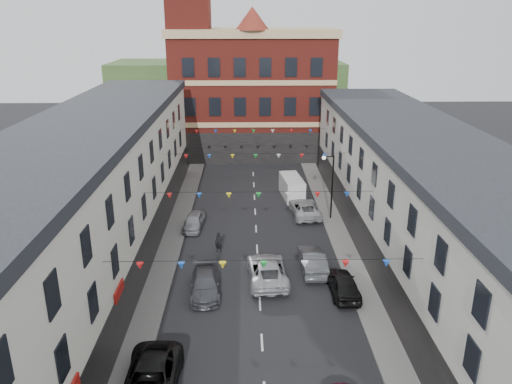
{
  "coord_description": "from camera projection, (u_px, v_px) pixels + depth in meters",
  "views": [
    {
      "loc": [
        -0.83,
        -27.7,
        17.35
      ],
      "look_at": [
        -0.06,
        9.13,
        4.39
      ],
      "focal_mm": 35.0,
      "sensor_mm": 36.0,
      "label": 1
    }
  ],
  "objects": [
    {
      "name": "pedestrian",
      "position": [
        219.0,
        243.0,
        38.64
      ],
      "size": [
        0.71,
        0.6,
        1.64
      ],
      "primitive_type": "imported",
      "rotation": [
        0.0,
        0.0,
        -0.42
      ],
      "color": "black",
      "rests_on": "ground"
    },
    {
      "name": "car_left_c",
      "position": [
        151.0,
        381.0,
        24.02
      ],
      "size": [
        2.62,
        5.69,
        1.58
      ],
      "primitive_type": "imported",
      "rotation": [
        0.0,
        0.0,
        -0.0
      ],
      "color": "black",
      "rests_on": "ground"
    },
    {
      "name": "car_right_f",
      "position": [
        305.0,
        208.0,
        45.87
      ],
      "size": [
        2.78,
        5.38,
        1.45
      ],
      "primitive_type": "imported",
      "rotation": [
        0.0,
        0.0,
        3.21
      ],
      "color": "#ABACB0",
      "rests_on": "ground"
    },
    {
      "name": "moving_car",
      "position": [
        267.0,
        270.0,
        34.54
      ],
      "size": [
        2.93,
        5.79,
        1.57
      ],
      "primitive_type": "imported",
      "rotation": [
        0.0,
        0.0,
        3.2
      ],
      "color": "#ABACB2",
      "rests_on": "ground"
    },
    {
      "name": "car_right_e",
      "position": [
        312.0,
        260.0,
        35.9
      ],
      "size": [
        1.75,
        4.81,
        1.58
      ],
      "primitive_type": "imported",
      "rotation": [
        0.0,
        0.0,
        3.16
      ],
      "color": "#484A4F",
      "rests_on": "ground"
    },
    {
      "name": "street_lamp",
      "position": [
        330.0,
        178.0,
        43.93
      ],
      "size": [
        1.1,
        0.36,
        6.0
      ],
      "color": "black",
      "rests_on": "ground"
    },
    {
      "name": "white_van",
      "position": [
        292.0,
        187.0,
        50.52
      ],
      "size": [
        2.36,
        4.91,
        2.09
      ],
      "primitive_type": "cube",
      "rotation": [
        0.0,
        0.0,
        0.12
      ],
      "color": "silver",
      "rests_on": "ground"
    },
    {
      "name": "car_left_e",
      "position": [
        194.0,
        221.0,
        43.05
      ],
      "size": [
        1.91,
        4.02,
        1.33
      ],
      "primitive_type": "imported",
      "rotation": [
        0.0,
        0.0,
        -0.09
      ],
      "color": "gray",
      "rests_on": "ground"
    },
    {
      "name": "terrace_right",
      "position": [
        446.0,
        227.0,
        31.46
      ],
      "size": [
        8.4,
        56.0,
        9.7
      ],
      "color": "beige",
      "rests_on": "ground"
    },
    {
      "name": "distant_hill",
      "position": [
        228.0,
        90.0,
        88.63
      ],
      "size": [
        40.0,
        14.0,
        10.0
      ],
      "primitive_type": "cube",
      "color": "#305025",
      "rests_on": "ground"
    },
    {
      "name": "pavement_left",
      "position": [
        157.0,
        288.0,
        33.62
      ],
      "size": [
        1.8,
        64.0,
        0.15
      ],
      "primitive_type": "cube",
      "color": "#605E5B",
      "rests_on": "ground"
    },
    {
      "name": "clock_tower",
      "position": [
        190.0,
        38.0,
        59.8
      ],
      "size": [
        5.6,
        5.6,
        30.0
      ],
      "color": "maroon",
      "rests_on": "ground"
    },
    {
      "name": "civic_building",
      "position": [
        252.0,
        92.0,
        64.98
      ],
      "size": [
        20.6,
        13.3,
        18.5
      ],
      "color": "maroon",
      "rests_on": "ground"
    },
    {
      "name": "car_left_d",
      "position": [
        205.0,
        284.0,
        32.91
      ],
      "size": [
        2.24,
        4.79,
        1.35
      ],
      "primitive_type": "imported",
      "rotation": [
        0.0,
        0.0,
        0.08
      ],
      "color": "#44464D",
      "rests_on": "ground"
    },
    {
      "name": "car_right_d",
      "position": [
        343.0,
        284.0,
        32.79
      ],
      "size": [
        1.97,
        4.5,
        1.51
      ],
      "primitive_type": "imported",
      "rotation": [
        0.0,
        0.0,
        3.19
      ],
      "color": "black",
      "rests_on": "ground"
    },
    {
      "name": "ground",
      "position": [
        260.0,
        304.0,
        31.9
      ],
      "size": [
        160.0,
        160.0,
        0.0
      ],
      "primitive_type": "plane",
      "color": "black",
      "rests_on": "ground"
    },
    {
      "name": "terrace_left",
      "position": [
        70.0,
        222.0,
        30.83
      ],
      "size": [
        8.4,
        56.0,
        10.7
      ],
      "color": "silver",
      "rests_on": "ground"
    },
    {
      "name": "pavement_right",
      "position": [
        360.0,
        286.0,
        33.89
      ],
      "size": [
        1.8,
        64.0,
        0.15
      ],
      "primitive_type": "cube",
      "color": "#605E5B",
      "rests_on": "ground"
    }
  ]
}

